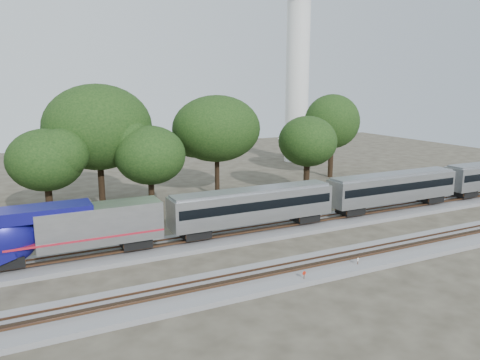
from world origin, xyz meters
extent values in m
plane|color=#383328|center=(0.00, 0.00, 0.00)|extent=(160.00, 160.00, 0.00)
cube|color=slate|center=(0.00, 6.00, 0.20)|extent=(160.00, 5.00, 0.40)
cube|color=brown|center=(0.00, 5.28, 0.66)|extent=(160.00, 0.08, 0.15)
cube|color=brown|center=(0.00, 6.72, 0.66)|extent=(160.00, 0.08, 0.15)
cube|color=slate|center=(0.00, -4.00, 0.20)|extent=(160.00, 5.00, 0.40)
cube|color=brown|center=(0.00, -4.72, 0.66)|extent=(160.00, 0.08, 0.15)
cube|color=brown|center=(0.00, -3.28, 0.66)|extent=(160.00, 0.08, 0.15)
cube|color=silver|center=(-12.30, 6.00, 3.21)|extent=(10.29, 2.91, 3.20)
ellipsoid|color=navy|center=(-19.68, 6.00, 2.96)|extent=(5.24, 3.03, 4.47)
cube|color=navy|center=(-17.06, 6.00, 4.71)|extent=(8.25, 2.85, 0.97)
cube|color=black|center=(-19.19, 6.00, 3.93)|extent=(0.43, 2.23, 1.27)
cube|color=maroon|center=(-13.47, 6.00, 2.38)|extent=(12.62, 2.95, 0.17)
cube|color=black|center=(-19.53, 6.00, 1.17)|extent=(2.52, 2.14, 0.87)
cube|color=black|center=(-9.34, 6.00, 1.17)|extent=(2.52, 2.14, 0.87)
cube|color=silver|center=(2.38, 6.00, 3.06)|extent=(16.89, 2.91, 2.91)
cube|color=black|center=(2.38, 6.00, 3.35)|extent=(16.31, 2.96, 0.87)
cube|color=gray|center=(2.38, 6.00, 4.56)|extent=(16.50, 2.33, 0.34)
cube|color=black|center=(-3.73, 6.00, 1.17)|extent=(2.52, 2.14, 0.87)
cube|color=black|center=(8.50, 6.00, 1.17)|extent=(2.52, 2.14, 0.87)
cube|color=silver|center=(20.65, 6.00, 3.06)|extent=(16.89, 2.91, 2.91)
cube|color=black|center=(20.65, 6.00, 3.35)|extent=(16.31, 2.96, 0.87)
cube|color=gray|center=(20.65, 6.00, 4.56)|extent=(16.50, 2.33, 0.34)
cube|color=black|center=(14.54, 6.00, 1.17)|extent=(2.52, 2.14, 0.87)
cube|color=black|center=(26.77, 6.00, 1.17)|extent=(2.52, 2.14, 0.87)
cube|color=black|center=(32.81, 6.00, 1.17)|extent=(2.52, 2.14, 0.87)
cylinder|color=#512D19|center=(0.46, -5.87, 0.44)|extent=(0.06, 0.06, 0.87)
cylinder|color=red|center=(0.46, -5.87, 0.82)|extent=(0.31, 0.06, 0.31)
cylinder|color=#512D19|center=(5.96, -5.46, 0.43)|extent=(0.06, 0.06, 0.86)
cylinder|color=silver|center=(5.96, -5.46, 0.81)|extent=(0.29, 0.15, 0.31)
cube|color=#512D19|center=(5.58, -5.31, 0.15)|extent=(0.58, 0.47, 0.30)
cylinder|color=silver|center=(31.20, 42.70, 15.31)|extent=(4.37, 4.37, 30.61)
cone|color=silver|center=(31.20, 42.70, 2.19)|extent=(7.00, 7.00, 4.37)
cylinder|color=black|center=(-15.26, 19.82, 1.85)|extent=(0.70, 0.70, 3.70)
ellipsoid|color=black|center=(-15.26, 19.82, 6.86)|extent=(6.97, 6.97, 5.92)
cylinder|color=black|center=(-9.18, 22.74, 2.65)|extent=(0.70, 0.70, 5.31)
ellipsoid|color=black|center=(-9.18, 22.74, 9.85)|extent=(10.01, 10.01, 8.50)
cylinder|color=black|center=(-4.46, 17.96, 1.86)|extent=(0.70, 0.70, 3.72)
ellipsoid|color=black|center=(-4.46, 17.96, 6.91)|extent=(7.02, 7.02, 5.96)
cylinder|color=black|center=(5.75, 22.54, 2.44)|extent=(0.70, 0.70, 4.89)
ellipsoid|color=black|center=(5.75, 22.54, 9.08)|extent=(9.22, 9.22, 7.84)
cylinder|color=black|center=(17.27, 18.57, 1.95)|extent=(0.70, 0.70, 3.90)
ellipsoid|color=black|center=(17.27, 18.57, 7.24)|extent=(7.35, 7.35, 6.25)
cylinder|color=black|center=(27.48, 26.72, 2.41)|extent=(0.70, 0.70, 4.82)
ellipsoid|color=black|center=(27.48, 26.72, 8.96)|extent=(9.09, 9.09, 7.73)
camera|label=1|loc=(-18.51, -33.29, 14.79)|focal=35.00mm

